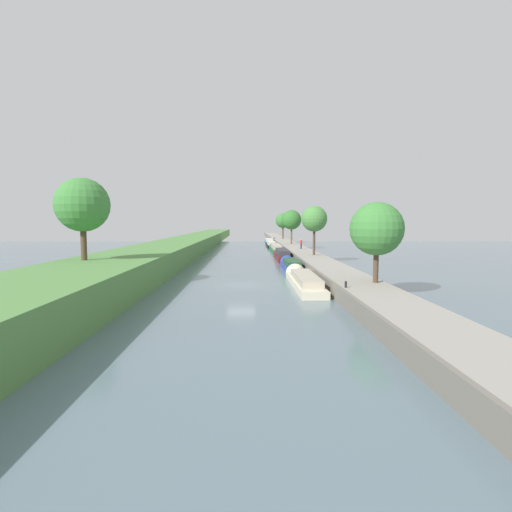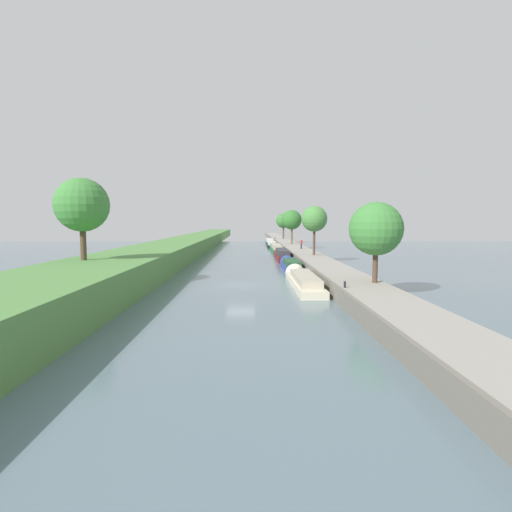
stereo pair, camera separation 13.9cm
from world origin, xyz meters
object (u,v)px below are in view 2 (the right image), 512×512
object	(u,v)px
narrowboat_blue	(291,265)
mooring_bollard_near	(345,284)
narrowboat_green	(276,248)
narrowboat_black	(271,244)
narrowboat_cream	(303,280)
mooring_bollard_far	(275,238)
person_walking	(301,244)
narrowboat_teal	(270,242)
narrowboat_maroon	(282,255)

from	to	relation	value
narrowboat_blue	mooring_bollard_near	bearing A→B (deg)	-85.26
narrowboat_green	narrowboat_blue	bearing A→B (deg)	-90.09
narrowboat_black	narrowboat_cream	bearing A→B (deg)	-90.09
narrowboat_blue	narrowboat_cream	bearing A→B (deg)	-90.85
mooring_bollard_far	narrowboat_blue	bearing A→B (deg)	-91.67
person_walking	narrowboat_blue	bearing A→B (deg)	-100.76
narrowboat_green	narrowboat_teal	world-z (taller)	narrowboat_teal
narrowboat_blue	mooring_bollard_far	xyz separation A→B (m)	(1.73, 59.40, 0.83)
person_walking	mooring_bollard_far	bearing A→B (deg)	92.93
mooring_bollard_near	mooring_bollard_far	xyz separation A→B (m)	(0.00, 80.28, 0.00)
person_walking	narrowboat_cream	bearing A→B (deg)	-96.90
narrowboat_maroon	narrowboat_green	size ratio (longest dim) A/B	0.79
narrowboat_black	narrowboat_maroon	bearing A→B (deg)	-89.92
narrowboat_maroon	narrowboat_blue	bearing A→B (deg)	-89.75
narrowboat_cream	narrowboat_teal	world-z (taller)	narrowboat_teal
narrowboat_maroon	person_walking	xyz separation A→B (m)	(3.81, 7.06, 1.32)
narrowboat_green	narrowboat_teal	size ratio (longest dim) A/B	1.43
mooring_bollard_far	narrowboat_cream	bearing A→B (deg)	-91.52
narrowboat_blue	narrowboat_teal	distance (m)	54.20
person_walking	mooring_bollard_near	xyz separation A→B (m)	(-2.03, -40.65, -0.65)
mooring_bollard_near	narrowboat_teal	bearing A→B (deg)	91.28
narrowboat_cream	narrowboat_green	xyz separation A→B (m)	(0.24, 41.60, 0.10)
narrowboat_blue	mooring_bollard_far	bearing A→B (deg)	88.33
narrowboat_cream	mooring_bollard_far	xyz separation A→B (m)	(1.92, 72.27, 0.84)
narrowboat_cream	narrowboat_black	world-z (taller)	narrowboat_black
narrowboat_maroon	narrowboat_black	world-z (taller)	narrowboat_maroon
narrowboat_green	mooring_bollard_near	bearing A→B (deg)	-88.06
narrowboat_teal	mooring_bollard_near	bearing A→B (deg)	-88.72
narrowboat_blue	narrowboat_teal	bearing A→B (deg)	89.95
narrowboat_blue	narrowboat_maroon	xyz separation A→B (m)	(-0.06, 12.72, 0.16)
narrowboat_green	narrowboat_teal	distance (m)	25.46
narrowboat_cream	person_walking	size ratio (longest dim) A/B	8.15
narrowboat_blue	narrowboat_black	bearing A→B (deg)	90.13
narrowboat_black	mooring_bollard_near	bearing A→B (deg)	-88.36
narrowboat_blue	narrowboat_green	size ratio (longest dim) A/B	0.65
narrowboat_green	mooring_bollard_near	distance (m)	49.64
narrowboat_black	mooring_bollard_far	bearing A→B (deg)	83.65
narrowboat_cream	person_walking	world-z (taller)	person_walking
narrowboat_black	narrowboat_teal	xyz separation A→B (m)	(0.15, 11.22, 0.05)
narrowboat_maroon	narrowboat_black	size ratio (longest dim) A/B	1.16
narrowboat_maroon	person_walking	size ratio (longest dim) A/B	7.60
narrowboat_cream	narrowboat_green	bearing A→B (deg)	89.67
person_walking	narrowboat_black	bearing A→B (deg)	99.43
narrowboat_black	person_walking	size ratio (longest dim) A/B	6.56
narrowboat_teal	mooring_bollard_far	world-z (taller)	mooring_bollard_far
narrowboat_cream	narrowboat_maroon	xyz separation A→B (m)	(0.14, 25.58, 0.16)
narrowboat_blue	narrowboat_teal	xyz separation A→B (m)	(0.05, 54.20, 0.08)
narrowboat_green	person_walking	world-z (taller)	person_walking
narrowboat_blue	narrowboat_green	bearing A→B (deg)	89.91
mooring_bollard_near	narrowboat_maroon	bearing A→B (deg)	93.04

